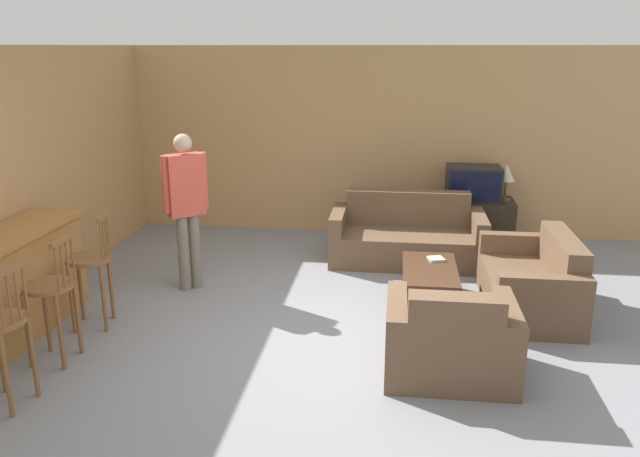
{
  "coord_description": "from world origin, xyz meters",
  "views": [
    {
      "loc": [
        0.55,
        -5.05,
        2.59
      ],
      "look_at": [
        -0.19,
        0.83,
        0.85
      ],
      "focal_mm": 35.0,
      "sensor_mm": 36.0,
      "label": 1
    }
  ],
  "objects_px": {
    "bar_chair_mid": "(51,295)",
    "tv_unit": "(471,221)",
    "couch_far": "(407,238)",
    "table_lamp": "(507,174)",
    "person_by_window": "(186,202)",
    "tv": "(473,183)",
    "bar_chair_far": "(91,267)",
    "coffee_table": "(430,273)",
    "loveseat_right": "(533,283)",
    "armchair_near": "(450,342)",
    "bar_chair_near": "(0,331)",
    "book_on_table": "(436,259)"
  },
  "relations": [
    {
      "from": "armchair_near",
      "to": "book_on_table",
      "type": "xyz_separation_m",
      "value": [
        -0.03,
        1.75,
        0.11
      ]
    },
    {
      "from": "bar_chair_far",
      "to": "table_lamp",
      "type": "distance_m",
      "value": 5.3
    },
    {
      "from": "table_lamp",
      "to": "person_by_window",
      "type": "height_order",
      "value": "person_by_window"
    },
    {
      "from": "bar_chair_mid",
      "to": "person_by_window",
      "type": "distance_m",
      "value": 1.88
    },
    {
      "from": "loveseat_right",
      "to": "table_lamp",
      "type": "xyz_separation_m",
      "value": [
        0.03,
        2.23,
        0.67
      ]
    },
    {
      "from": "armchair_near",
      "to": "bar_chair_far",
      "type": "bearing_deg",
      "value": 170.83
    },
    {
      "from": "bar_chair_mid",
      "to": "coffee_table",
      "type": "height_order",
      "value": "bar_chair_mid"
    },
    {
      "from": "coffee_table",
      "to": "tv_unit",
      "type": "xyz_separation_m",
      "value": [
        0.64,
        2.17,
        -0.03
      ]
    },
    {
      "from": "bar_chair_far",
      "to": "loveseat_right",
      "type": "height_order",
      "value": "bar_chair_far"
    },
    {
      "from": "loveseat_right",
      "to": "tv_unit",
      "type": "distance_m",
      "value": 2.26
    },
    {
      "from": "coffee_table",
      "to": "bar_chair_far",
      "type": "bearing_deg",
      "value": -163.31
    },
    {
      "from": "bar_chair_mid",
      "to": "armchair_near",
      "type": "distance_m",
      "value": 3.32
    },
    {
      "from": "coffee_table",
      "to": "tv",
      "type": "xyz_separation_m",
      "value": [
        0.64,
        2.17,
        0.5
      ]
    },
    {
      "from": "tv_unit",
      "to": "person_by_window",
      "type": "distance_m",
      "value": 3.91
    },
    {
      "from": "bar_chair_near",
      "to": "armchair_near",
      "type": "bearing_deg",
      "value": 14.52
    },
    {
      "from": "bar_chair_mid",
      "to": "tv_unit",
      "type": "height_order",
      "value": "bar_chair_mid"
    },
    {
      "from": "bar_chair_far",
      "to": "tv_unit",
      "type": "xyz_separation_m",
      "value": [
        3.84,
        3.13,
        -0.29
      ]
    },
    {
      "from": "couch_far",
      "to": "bar_chair_near",
      "type": "bearing_deg",
      "value": -128.91
    },
    {
      "from": "tv",
      "to": "coffee_table",
      "type": "bearing_deg",
      "value": -106.44
    },
    {
      "from": "bar_chair_mid",
      "to": "table_lamp",
      "type": "distance_m",
      "value": 5.74
    },
    {
      "from": "couch_far",
      "to": "table_lamp",
      "type": "distance_m",
      "value": 1.67
    },
    {
      "from": "tv",
      "to": "tv_unit",
      "type": "bearing_deg",
      "value": 90.0
    },
    {
      "from": "bar_chair_mid",
      "to": "table_lamp",
      "type": "xyz_separation_m",
      "value": [
        4.26,
        3.83,
        0.36
      ]
    },
    {
      "from": "bar_chair_mid",
      "to": "bar_chair_far",
      "type": "relative_size",
      "value": 1.0
    },
    {
      "from": "couch_far",
      "to": "coffee_table",
      "type": "bearing_deg",
      "value": -80.59
    },
    {
      "from": "person_by_window",
      "to": "table_lamp",
      "type": "bearing_deg",
      "value": 29.68
    },
    {
      "from": "armchair_near",
      "to": "person_by_window",
      "type": "relative_size",
      "value": 0.6
    },
    {
      "from": "bar_chair_mid",
      "to": "tv",
      "type": "bearing_deg",
      "value": 44.89
    },
    {
      "from": "bar_chair_near",
      "to": "book_on_table",
      "type": "height_order",
      "value": "bar_chair_near"
    },
    {
      "from": "table_lamp",
      "to": "person_by_window",
      "type": "xyz_separation_m",
      "value": [
        -3.66,
        -2.09,
        0.02
      ]
    },
    {
      "from": "coffee_table",
      "to": "bar_chair_mid",
      "type": "bearing_deg",
      "value": -152.67
    },
    {
      "from": "loveseat_right",
      "to": "coffee_table",
      "type": "distance_m",
      "value": 1.04
    },
    {
      "from": "tv",
      "to": "person_by_window",
      "type": "distance_m",
      "value": 3.86
    },
    {
      "from": "tv_unit",
      "to": "table_lamp",
      "type": "bearing_deg",
      "value": 0.0
    },
    {
      "from": "tv_unit",
      "to": "book_on_table",
      "type": "xyz_separation_m",
      "value": [
        -0.57,
        -1.91,
        0.09
      ]
    },
    {
      "from": "tv_unit",
      "to": "tv",
      "type": "relative_size",
      "value": 1.57
    },
    {
      "from": "couch_far",
      "to": "armchair_near",
      "type": "height_order",
      "value": "couch_far"
    },
    {
      "from": "couch_far",
      "to": "loveseat_right",
      "type": "bearing_deg",
      "value": -48.02
    },
    {
      "from": "bar_chair_near",
      "to": "person_by_window",
      "type": "bearing_deg",
      "value": 76.19
    },
    {
      "from": "couch_far",
      "to": "loveseat_right",
      "type": "height_order",
      "value": "couch_far"
    },
    {
      "from": "bar_chair_far",
      "to": "tv_unit",
      "type": "distance_m",
      "value": 4.96
    },
    {
      "from": "bar_chair_near",
      "to": "table_lamp",
      "type": "relative_size",
      "value": 2.29
    },
    {
      "from": "couch_far",
      "to": "table_lamp",
      "type": "bearing_deg",
      "value": 32.98
    },
    {
      "from": "loveseat_right",
      "to": "person_by_window",
      "type": "bearing_deg",
      "value": 177.76
    },
    {
      "from": "couch_far",
      "to": "table_lamp",
      "type": "xyz_separation_m",
      "value": [
        1.29,
        0.83,
        0.67
      ]
    },
    {
      "from": "table_lamp",
      "to": "tv",
      "type": "bearing_deg",
      "value": -179.59
    },
    {
      "from": "bar_chair_mid",
      "to": "tv_unit",
      "type": "distance_m",
      "value": 5.43
    },
    {
      "from": "couch_far",
      "to": "tv_unit",
      "type": "distance_m",
      "value": 1.2
    },
    {
      "from": "bar_chair_near",
      "to": "book_on_table",
      "type": "distance_m",
      "value": 4.19
    },
    {
      "from": "book_on_table",
      "to": "person_by_window",
      "type": "relative_size",
      "value": 0.12
    }
  ]
}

